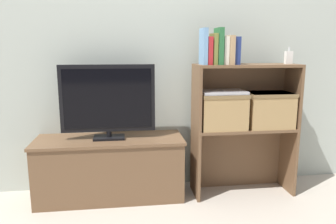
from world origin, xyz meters
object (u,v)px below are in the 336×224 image
object	(u,v)px
book_olive	(214,49)
book_navy	(235,51)
book_crimson	(208,51)
tv	(108,100)
baby_monitor	(289,57)
book_ivory	(224,51)
storage_basket_right	(268,108)
tv_stand	(110,168)
book_tan	(230,50)
book_skyblue	(203,47)
book_forest	(219,46)
laptop	(223,92)
storage_basket_left	(222,109)

from	to	relation	value
book_olive	book_navy	distance (m)	0.15
book_crimson	book_navy	xyz separation A→B (m)	(0.19, 0.00, 0.00)
book_crimson	book_navy	distance (m)	0.19
tv	baby_monitor	size ratio (longest dim) A/B	5.46
book_ivory	storage_basket_right	distance (m)	0.55
tv_stand	book_tan	size ratio (longest dim) A/B	5.37
book_skyblue	book_ivory	world-z (taller)	book_skyblue
baby_monitor	book_crimson	bearing A→B (deg)	-176.83
book_forest	book_navy	bearing A→B (deg)	0.00
tv	book_navy	bearing A→B (deg)	-5.05
book_tan	laptop	distance (m)	0.30
book_tan	book_skyblue	bearing A→B (deg)	180.00
tv	baby_monitor	bearing A→B (deg)	-1.97
tv	book_ivory	bearing A→B (deg)	-5.52
storage_basket_right	laptop	xyz separation A→B (m)	(-0.35, 0.00, 0.13)
baby_monitor	storage_basket_right	bearing A→B (deg)	-173.72
book_navy	laptop	xyz separation A→B (m)	(-0.07, 0.02, -0.29)
book_skyblue	laptop	distance (m)	0.35
tv_stand	book_ivory	distance (m)	1.17
tv_stand	storage_basket_left	distance (m)	0.92
tv	book_tan	bearing A→B (deg)	-5.29
book_crimson	laptop	xyz separation A→B (m)	(0.12, 0.02, -0.29)
book_skyblue	book_crimson	distance (m)	0.04
tv_stand	book_forest	bearing A→B (deg)	-5.94
tv	baby_monitor	distance (m)	1.33
baby_monitor	laptop	size ratio (longest dim) A/B	0.38
book_skyblue	book_olive	size ratio (longest dim) A/B	1.16
book_crimson	book_navy	world-z (taller)	same
book_ivory	baby_monitor	xyz separation A→B (m)	(0.49, 0.03, -0.05)
book_crimson	baby_monitor	size ratio (longest dim) A/B	1.55
tv	storage_basket_left	distance (m)	0.82
storage_basket_left	book_ivory	bearing A→B (deg)	-96.85
tv_stand	book_skyblue	bearing A→B (deg)	-6.90
storage_basket_left	storage_basket_right	bearing A→B (deg)	0.00
book_olive	book_skyblue	bearing A→B (deg)	180.00
book_olive	storage_basket_left	bearing A→B (deg)	13.01
book_ivory	laptop	world-z (taller)	book_ivory
tv	storage_basket_right	world-z (taller)	tv
tv	book_skyblue	bearing A→B (deg)	-6.76
storage_basket_left	baby_monitor	bearing A→B (deg)	1.76
book_tan	laptop	size ratio (longest dim) A/B	0.62
tv	book_tan	size ratio (longest dim) A/B	3.35
book_tan	book_navy	xyz separation A→B (m)	(0.04, 0.00, -0.00)
book_olive	book_ivory	bearing A→B (deg)	0.00
book_tan	storage_basket_right	xyz separation A→B (m)	(0.32, 0.02, -0.42)
tv	book_crimson	world-z (taller)	book_crimson
book_olive	tv_stand	bearing A→B (deg)	173.77
book_olive	laptop	world-z (taller)	book_olive
tv_stand	book_olive	distance (m)	1.13
book_ivory	storage_basket_left	distance (m)	0.42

